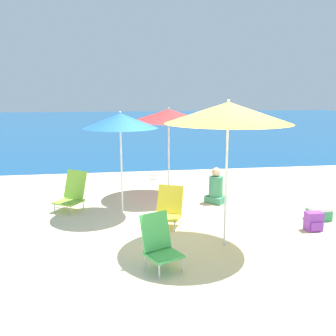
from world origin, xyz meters
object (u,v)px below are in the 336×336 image
object	(u,v)px
beach_chair_lime	(72,192)
backpack_purple	(314,221)
beach_chair_yellow	(168,207)
cooler_box	(319,213)
beach_umbrella_yellow	(228,113)
person_seated_near	(216,189)
beach_umbrella_red	(169,116)
seagull	(155,175)
beach_umbrella_blue	(120,121)
beach_chair_green	(159,242)

from	to	relation	value
beach_chair_lime	backpack_purple	bearing A→B (deg)	8.52
beach_chair_yellow	cooler_box	xyz separation A→B (m)	(3.02, -0.14, -0.22)
beach_umbrella_yellow	person_seated_near	xyz separation A→B (m)	(0.54, 2.42, -1.85)
beach_chair_lime	beach_umbrella_red	bearing A→B (deg)	50.41
beach_umbrella_yellow	seagull	size ratio (longest dim) A/B	8.90
cooler_box	beach_chair_yellow	bearing A→B (deg)	177.36
beach_umbrella_blue	beach_umbrella_yellow	xyz separation A→B (m)	(1.61, -1.93, 0.24)
beach_chair_yellow	backpack_purple	size ratio (longest dim) A/B	2.16
beach_umbrella_yellow	backpack_purple	bearing A→B (deg)	12.84
beach_umbrella_blue	backpack_purple	xyz separation A→B (m)	(3.44, -1.52, -1.77)
beach_chair_green	backpack_purple	xyz separation A→B (m)	(3.00, 1.03, -0.21)
beach_chair_lime	person_seated_near	distance (m)	3.21
cooler_box	beach_chair_green	bearing A→B (deg)	-155.30
beach_umbrella_blue	beach_umbrella_red	size ratio (longest dim) A/B	0.99
beach_chair_yellow	beach_chair_lime	size ratio (longest dim) A/B	0.90
beach_umbrella_blue	beach_umbrella_red	bearing A→B (deg)	45.62
beach_chair_lime	backpack_purple	size ratio (longest dim) A/B	2.39
beach_umbrella_yellow	backpack_purple	distance (m)	2.75
beach_chair_lime	backpack_purple	world-z (taller)	beach_chair_lime
beach_chair_yellow	beach_chair_lime	bearing A→B (deg)	171.11
beach_chair_lime	seagull	distance (m)	3.35
beach_umbrella_blue	beach_umbrella_yellow	distance (m)	2.53
person_seated_near	cooler_box	size ratio (longest dim) A/B	2.02
beach_umbrella_red	beach_chair_yellow	distance (m)	2.61
beach_umbrella_blue	beach_umbrella_yellow	world-z (taller)	beach_umbrella_yellow
beach_umbrella_red	beach_chair_lime	bearing A→B (deg)	-161.89
beach_umbrella_yellow	cooler_box	size ratio (longest dim) A/B	5.82
beach_chair_green	beach_umbrella_blue	bearing A→B (deg)	75.61
beach_umbrella_yellow	beach_chair_lime	distance (m)	4.02
beach_umbrella_yellow	cooler_box	xyz separation A→B (m)	(2.25, 0.96, -2.05)
beach_chair_yellow	cooler_box	bearing A→B (deg)	22.81
beach_chair_yellow	person_seated_near	size ratio (longest dim) A/B	0.91
beach_umbrella_blue	cooler_box	bearing A→B (deg)	-14.11
beach_umbrella_red	seagull	world-z (taller)	beach_umbrella_red
beach_umbrella_blue	beach_chair_green	xyz separation A→B (m)	(0.44, -2.55, -1.56)
beach_chair_green	backpack_purple	bearing A→B (deg)	-5.32
beach_chair_lime	seagull	bearing A→B (deg)	83.31
beach_umbrella_yellow	person_seated_near	size ratio (longest dim) A/B	2.89
beach_umbrella_yellow	cooler_box	world-z (taller)	beach_umbrella_yellow
beach_chair_green	beach_umbrella_yellow	bearing A→B (deg)	3.42
beach_umbrella_yellow	beach_chair_lime	xyz separation A→B (m)	(-2.67, 2.40, -1.80)
beach_umbrella_yellow	beach_umbrella_red	xyz separation A→B (m)	(-0.44, 3.13, -0.22)
backpack_purple	seagull	distance (m)	5.17
beach_umbrella_blue	backpack_purple	world-z (taller)	beach_umbrella_blue
beach_umbrella_red	person_seated_near	distance (m)	2.03
beach_umbrella_yellow	beach_chair_lime	size ratio (longest dim) A/B	2.87
beach_umbrella_red	backpack_purple	world-z (taller)	beach_umbrella_red
beach_umbrella_blue	beach_chair_yellow	xyz separation A→B (m)	(0.85, -0.83, -1.59)
cooler_box	seagull	xyz separation A→B (m)	(-2.82, 4.04, 0.01)
beach_chair_yellow	seagull	world-z (taller)	beach_chair_yellow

